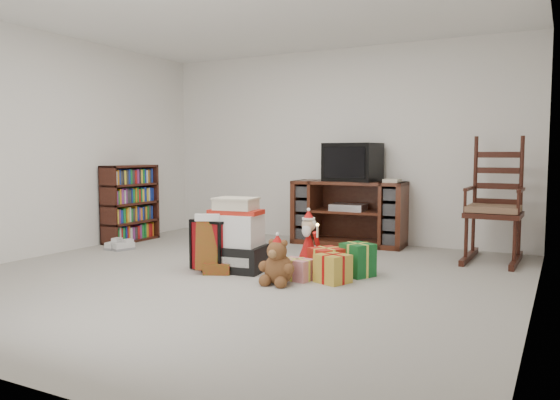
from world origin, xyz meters
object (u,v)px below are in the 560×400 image
(gift_pile, at_px, (236,240))
(red_suitcase, at_px, (212,245))
(santa_figurine, at_px, (308,247))
(sneaker_pair, at_px, (119,246))
(mrs_claus_figurine, at_px, (236,231))
(teddy_bear, at_px, (278,265))
(crt_television, at_px, (352,162))
(gift_cluster, at_px, (330,267))
(tv_stand, at_px, (349,213))
(bookshelf, at_px, (130,205))
(rocking_chair, at_px, (494,217))

(gift_pile, distance_m, red_suitcase, 0.24)
(santa_figurine, xyz_separation_m, sneaker_pair, (-2.47, -0.04, -0.18))
(red_suitcase, distance_m, mrs_claus_figurine, 1.06)
(red_suitcase, bearing_deg, teddy_bear, -3.91)
(crt_television, bearing_deg, santa_figurine, -79.25)
(gift_cluster, bearing_deg, red_suitcase, -171.85)
(tv_stand, bearing_deg, gift_cluster, -77.53)
(sneaker_pair, distance_m, gift_cluster, 2.85)
(gift_pile, bearing_deg, sneaker_pair, 162.62)
(mrs_claus_figurine, relative_size, crt_television, 0.89)
(bookshelf, height_order, gift_cluster, bookshelf)
(tv_stand, bearing_deg, crt_television, -15.14)
(rocking_chair, height_order, crt_television, rocking_chair)
(mrs_claus_figurine, relative_size, sneaker_pair, 1.91)
(tv_stand, xyz_separation_m, crt_television, (0.04, -0.01, 0.64))
(gift_pile, xyz_separation_m, gift_cluster, (0.97, 0.06, -0.19))
(tv_stand, relative_size, red_suitcase, 2.43)
(rocking_chair, height_order, gift_cluster, rocking_chair)
(rocking_chair, bearing_deg, tv_stand, 173.10)
(sneaker_pair, bearing_deg, crt_television, 37.25)
(tv_stand, height_order, rocking_chair, rocking_chair)
(teddy_bear, xyz_separation_m, mrs_claus_figurine, (-1.19, 1.20, 0.06))
(sneaker_pair, height_order, gift_cluster, gift_cluster)
(santa_figurine, xyz_separation_m, crt_television, (-0.13, 1.58, 0.81))
(teddy_bear, distance_m, sneaker_pair, 2.58)
(bookshelf, height_order, santa_figurine, bookshelf)
(gift_pile, relative_size, crt_television, 1.02)
(gift_cluster, bearing_deg, bookshelf, 165.43)
(gift_pile, relative_size, red_suitcase, 1.19)
(rocking_chair, distance_m, gift_cluster, 2.08)
(rocking_chair, bearing_deg, gift_pile, -140.38)
(sneaker_pair, xyz_separation_m, crt_television, (2.35, 1.62, 0.99))
(rocking_chair, distance_m, teddy_bear, 2.57)
(gift_pile, relative_size, sneaker_pair, 2.18)
(tv_stand, height_order, mrs_claus_figurine, tv_stand)
(rocking_chair, bearing_deg, sneaker_pair, -159.99)
(gift_pile, height_order, crt_television, crt_television)
(gift_pile, bearing_deg, tv_stand, 70.69)
(red_suitcase, xyz_separation_m, santa_figurine, (0.81, 0.49, -0.03))
(rocking_chair, distance_m, crt_television, 1.80)
(tv_stand, relative_size, gift_cluster, 1.82)
(tv_stand, distance_m, rocking_chair, 1.76)
(bookshelf, xyz_separation_m, gift_pile, (2.18, -0.88, -0.17))
(santa_figurine, bearing_deg, tv_stand, 96.21)
(tv_stand, relative_size, gift_pile, 2.04)
(teddy_bear, height_order, crt_television, crt_television)
(gift_pile, distance_m, gift_cluster, 0.99)
(gift_pile, bearing_deg, mrs_claus_figurine, 115.16)
(gift_pile, xyz_separation_m, mrs_claus_figurine, (-0.56, 0.89, -0.07))
(tv_stand, bearing_deg, teddy_bear, -88.31)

